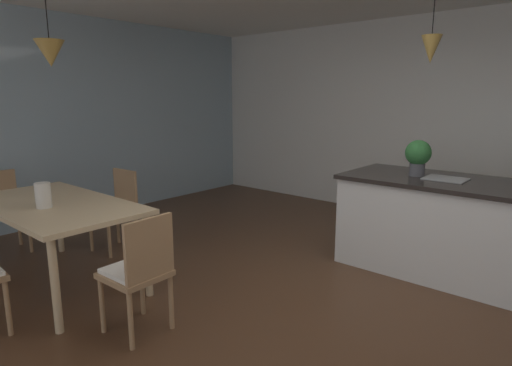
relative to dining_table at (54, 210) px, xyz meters
name	(u,v)px	position (x,y,z in m)	size (l,w,h in m)	color
ground_plane	(325,321)	(2.14, 1.02, -0.70)	(10.00, 8.40, 0.04)	#4C301E
wall_back_kitchen	(466,121)	(2.14, 4.28, 0.67)	(10.00, 0.12, 2.70)	white
window_wall_left_glazing	(61,120)	(-1.92, 1.02, 0.67)	(0.06, 8.40, 2.70)	#9EB7C6
dining_table	(54,210)	(0.00, 0.00, 0.00)	(1.76, 0.93, 0.75)	#D1B284
chair_window_end	(3,209)	(-1.25, 0.00, -0.21)	(0.42, 0.42, 0.87)	#A87F56
chair_far_left	(116,207)	(-0.40, 0.83, -0.21)	(0.42, 0.42, 0.87)	#A87F56
chair_kitchen_end	(139,270)	(1.25, 0.00, -0.21)	(0.41, 0.41, 0.87)	#A87F56
kitchen_island	(465,229)	(2.69, 2.52, -0.22)	(2.23, 0.95, 0.91)	silver
pendant_over_table	(50,53)	(0.06, 0.07, 1.32)	(0.23, 0.23, 0.81)	black
pendant_over_island_main	(431,49)	(2.25, 2.52, 1.39)	(0.18, 0.18, 0.75)	black
potted_plant_on_island	(418,155)	(2.21, 2.52, 0.42)	(0.24, 0.24, 0.35)	#4C4C51
vase_on_dining_table	(43,195)	(0.12, -0.13, 0.18)	(0.12, 0.12, 0.21)	silver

